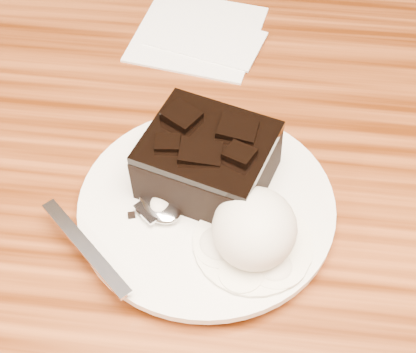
# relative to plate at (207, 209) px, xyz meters

# --- Properties ---
(plate) EXTENTS (0.22, 0.22, 0.02)m
(plate) POSITION_rel_plate_xyz_m (0.00, 0.00, 0.00)
(plate) COLOR white
(plate) RESTS_ON dining_table
(brownie) EXTENTS (0.12, 0.11, 0.05)m
(brownie) POSITION_rel_plate_xyz_m (-0.00, 0.02, 0.03)
(brownie) COLOR black
(brownie) RESTS_ON plate
(ice_cream_scoop) EXTENTS (0.07, 0.07, 0.06)m
(ice_cream_scoop) POSITION_rel_plate_xyz_m (0.04, -0.04, 0.03)
(ice_cream_scoop) COLOR beige
(ice_cream_scoop) RESTS_ON plate
(melt_puddle) EXTENTS (0.10, 0.10, 0.00)m
(melt_puddle) POSITION_rel_plate_xyz_m (0.04, -0.04, 0.01)
(melt_puddle) COLOR white
(melt_puddle) RESTS_ON plate
(spoon) EXTENTS (0.14, 0.14, 0.01)m
(spoon) POSITION_rel_plate_xyz_m (-0.04, -0.01, 0.01)
(spoon) COLOR silver
(spoon) RESTS_ON plate
(napkin) EXTENTS (0.15, 0.15, 0.01)m
(napkin) POSITION_rel_plate_xyz_m (-0.04, 0.24, -0.01)
(napkin) COLOR white
(napkin) RESTS_ON dining_table
(crumb_a) EXTENTS (0.01, 0.01, 0.00)m
(crumb_a) POSITION_rel_plate_xyz_m (-0.06, -0.02, 0.01)
(crumb_a) COLOR black
(crumb_a) RESTS_ON plate
(crumb_b) EXTENTS (0.01, 0.01, 0.00)m
(crumb_b) POSITION_rel_plate_xyz_m (0.06, -0.00, 0.01)
(crumb_b) COLOR black
(crumb_b) RESTS_ON plate
(crumb_c) EXTENTS (0.00, 0.01, 0.00)m
(crumb_c) POSITION_rel_plate_xyz_m (0.05, -0.03, 0.01)
(crumb_c) COLOR black
(crumb_c) RESTS_ON plate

